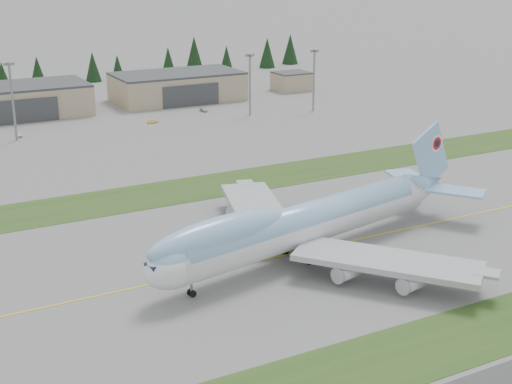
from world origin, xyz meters
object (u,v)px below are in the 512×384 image
service_vehicle_a (19,137)px  service_vehicle_c (203,111)px  hangar_center (17,100)px  boeing_747_freighter (305,223)px  hangar_right (178,86)px  service_vehicle_b (153,123)px

service_vehicle_a → service_vehicle_c: (65.81, 7.81, 0.00)m
hangar_center → boeing_747_freighter: bearing=-81.3°
boeing_747_freighter → hangar_right: bearing=64.8°
boeing_747_freighter → service_vehicle_a: boeing_747_freighter is taller
hangar_center → service_vehicle_b: bearing=-41.6°
hangar_right → service_vehicle_c: bearing=-89.9°
boeing_747_freighter → hangar_right: boeing_747_freighter is taller
service_vehicle_a → hangar_center: bearing=81.6°
boeing_747_freighter → service_vehicle_b: (14.18, 118.96, -6.69)m
boeing_747_freighter → hangar_right: (36.78, 152.12, -1.30)m
service_vehicle_b → service_vehicle_c: service_vehicle_c is taller
hangar_center → hangar_right: (60.00, 0.00, 0.00)m
boeing_747_freighter → service_vehicle_c: (36.83, 128.18, -6.69)m
service_vehicle_b → service_vehicle_a: bearing=86.6°
hangar_center → service_vehicle_b: size_ratio=13.49×
hangar_center → hangar_right: same height
service_vehicle_b → service_vehicle_c: 24.45m
hangar_right → service_vehicle_a: bearing=-154.2°
hangar_center → service_vehicle_c: 64.87m
hangar_right → hangar_center: bearing=180.0°
hangar_right → service_vehicle_c: size_ratio=11.74×
hangar_right → service_vehicle_b: hangar_right is taller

